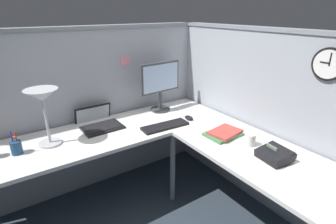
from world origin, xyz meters
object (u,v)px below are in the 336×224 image
laptop (98,122)px  monitor (160,83)px  keyboard (165,126)px  book_stack (224,133)px  office_phone (275,155)px  pen_cup (16,147)px  desk_lamp_dome (42,100)px  wall_clock (329,64)px  computer_mouse (189,118)px  coffee_mug (250,140)px

laptop → monitor: bearing=-0.5°
monitor → keyboard: 0.51m
book_stack → office_phone: bearing=-87.6°
pen_cup → desk_lamp_dome: bearing=5.2°
laptop → book_stack: 1.12m
book_stack → wall_clock: 0.90m
desk_lamp_dome → wall_clock: size_ratio=2.02×
keyboard → monitor: bearing=66.0°
computer_mouse → coffee_mug: 0.67m
computer_mouse → coffee_mug: (0.07, -0.66, 0.03)m
coffee_mug → pen_cup: bearing=150.0°
keyboard → coffee_mug: coffee_mug is taller
coffee_mug → book_stack: bearing=101.1°
monitor → wall_clock: size_ratio=2.27×
monitor → laptop: (-0.67, 0.01, -0.27)m
monitor → desk_lamp_dome: 1.12m
laptop → keyboard: bearing=-38.9°
book_stack → desk_lamp_dome: bearing=151.9°
pen_cup → book_stack: size_ratio=0.60×
keyboard → coffee_mug: 0.74m
laptop → wall_clock: size_ratio=1.76×
desk_lamp_dome → coffee_mug: 1.58m
desk_lamp_dome → office_phone: (1.25, -1.13, -0.33)m
keyboard → office_phone: size_ratio=1.89×
office_phone → book_stack: office_phone is taller
keyboard → book_stack: 0.52m
monitor → coffee_mug: bearing=-80.8°
coffee_mug → wall_clock: (0.31, -0.30, 0.60)m
monitor → computer_mouse: monitor is taller
monitor → computer_mouse: (0.09, -0.36, -0.28)m
wall_clock → computer_mouse: bearing=111.8°
monitor → book_stack: size_ratio=1.66×
office_phone → laptop: bearing=122.5°
computer_mouse → book_stack: 0.43m
laptop → wall_clock: (1.15, -1.33, 0.62)m
computer_mouse → office_phone: (0.05, -0.90, 0.02)m
book_stack → coffee_mug: bearing=-78.9°
laptop → wall_clock: bearing=-49.2°
monitor → computer_mouse: 0.46m
laptop → book_stack: (0.79, -0.80, -0.00)m
monitor → pen_cup: (-1.34, -0.16, -0.24)m
office_phone → book_stack: bearing=92.4°
keyboard → coffee_mug: (0.36, -0.65, 0.04)m
book_stack → monitor: bearing=98.6°
monitor → coffee_mug: 1.07m
monitor → wall_clock: 1.45m
laptop → pen_cup: size_ratio=2.15×
desk_lamp_dome → coffee_mug: (1.27, -0.89, -0.32)m
keyboard → computer_mouse: computer_mouse is taller
pen_cup → wall_clock: wall_clock is taller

